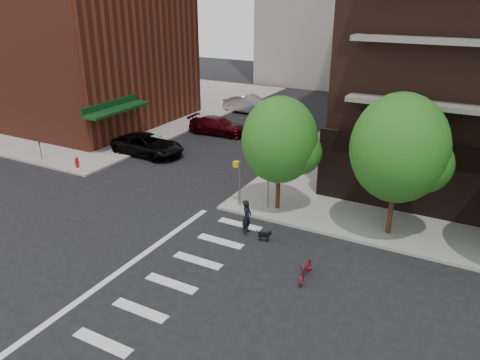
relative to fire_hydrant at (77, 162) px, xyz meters
name	(u,v)px	position (x,y,z in m)	size (l,w,h in m)	color
ground	(116,265)	(10.50, -7.80, -0.55)	(120.00, 120.00, 0.00)	black
sidewalk_nw	(94,102)	(-14.00, 15.70, -0.48)	(31.00, 33.00, 0.15)	gray
crosswalk	(156,278)	(12.71, -7.80, -0.55)	(3.85, 13.00, 0.01)	silver
midrise_nw	(56,4)	(-11.50, 10.20, 9.60)	(21.40, 15.50, 20.00)	maroon
tree_a	(280,140)	(14.50, 0.70, 3.49)	(4.00, 4.00, 5.90)	#301E11
tree_b	(399,148)	(20.50, 0.70, 3.99)	(4.50, 4.50, 6.65)	#301E11
pedestrian_signal	(246,177)	(12.82, 0.12, 1.30)	(2.18, 0.67, 2.60)	slate
fire_hydrant	(77,162)	(0.00, 0.00, 0.00)	(0.24, 0.24, 0.73)	#A50C0C
parking_meter	(40,148)	(-3.50, 0.00, 0.41)	(0.10, 0.08, 1.32)	black
parked_car_black	(148,145)	(2.30, 4.70, 0.22)	(5.53, 2.55, 1.54)	black
parked_car_maroon	(218,126)	(4.08, 11.73, 0.18)	(5.05, 2.05, 1.47)	#380509
parked_car_silver	(250,104)	(3.08, 19.45, 0.32)	(5.30, 1.85, 1.75)	#A9A9AF
scooter	(306,270)	(18.28, -4.82, -0.10)	(0.60, 1.72, 0.91)	maroon
dog_walker	(247,217)	(14.24, -2.44, 0.35)	(0.43, 0.65, 1.80)	black
dog	(265,235)	(15.37, -2.76, -0.21)	(0.65, 0.33, 0.54)	black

